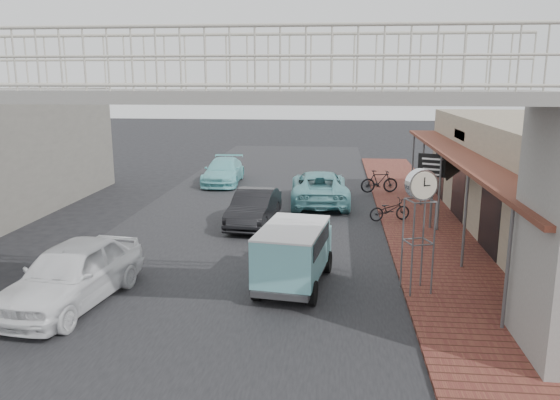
% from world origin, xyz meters
% --- Properties ---
extents(ground, '(120.00, 120.00, 0.00)m').
position_xyz_m(ground, '(0.00, 0.00, 0.00)').
color(ground, black).
rests_on(ground, ground).
extents(road_strip, '(10.00, 60.00, 0.01)m').
position_xyz_m(road_strip, '(0.00, 0.00, 0.01)').
color(road_strip, black).
rests_on(road_strip, ground).
extents(sidewalk, '(3.00, 40.00, 0.10)m').
position_xyz_m(sidewalk, '(6.50, 3.00, 0.05)').
color(sidewalk, brown).
rests_on(sidewalk, ground).
extents(footbridge, '(16.40, 2.40, 6.34)m').
position_xyz_m(footbridge, '(0.00, -4.00, 3.18)').
color(footbridge, gray).
rests_on(footbridge, ground).
extents(white_hatchback, '(2.45, 4.79, 1.56)m').
position_xyz_m(white_hatchback, '(-3.21, -2.46, 0.78)').
color(white_hatchback, white).
rests_on(white_hatchback, ground).
extents(dark_sedan, '(1.71, 4.15, 1.34)m').
position_xyz_m(dark_sedan, '(0.15, 5.36, 0.67)').
color(dark_sedan, black).
rests_on(dark_sedan, ground).
extents(angkot_curb, '(2.74, 5.42, 1.47)m').
position_xyz_m(angkot_curb, '(2.50, 9.27, 0.73)').
color(angkot_curb, '#6CB5BB').
rests_on(angkot_curb, ground).
extents(angkot_far, '(2.04, 4.60, 1.31)m').
position_xyz_m(angkot_far, '(-2.70, 13.52, 0.66)').
color(angkot_far, '#7FD8DD').
rests_on(angkot_far, ground).
extents(angkot_van, '(2.01, 3.65, 1.70)m').
position_xyz_m(angkot_van, '(2.13, -0.75, 1.08)').
color(angkot_van, black).
rests_on(angkot_van, ground).
extents(motorcycle_near, '(1.74, 1.09, 0.86)m').
position_xyz_m(motorcycle_near, '(5.30, 6.16, 0.53)').
color(motorcycle_near, black).
rests_on(motorcycle_near, sidewalk).
extents(motorcycle_far, '(1.87, 0.87, 1.08)m').
position_xyz_m(motorcycle_far, '(5.30, 11.49, 0.64)').
color(motorcycle_far, black).
rests_on(motorcycle_far, sidewalk).
extents(street_clock, '(0.82, 0.77, 3.19)m').
position_xyz_m(street_clock, '(5.30, -1.01, 2.74)').
color(street_clock, '#59595B').
rests_on(street_clock, sidewalk).
extents(arrow_sign, '(1.70, 1.15, 2.82)m').
position_xyz_m(arrow_sign, '(7.33, 5.00, 2.38)').
color(arrow_sign, '#59595B').
rests_on(arrow_sign, sidewalk).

